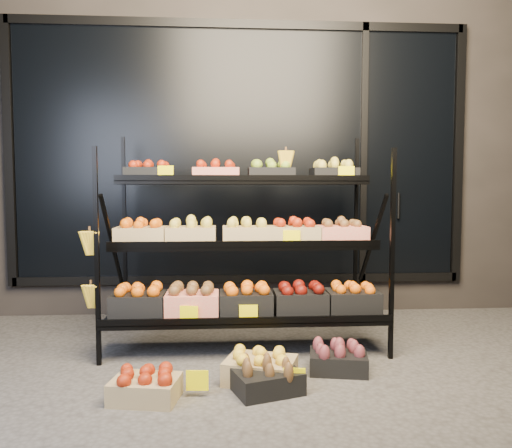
{
  "coord_description": "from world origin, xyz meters",
  "views": [
    {
      "loc": [
        -0.17,
        -3.25,
        1.21
      ],
      "look_at": [
        0.08,
        0.55,
        0.95
      ],
      "focal_mm": 35.0,
      "sensor_mm": 36.0,
      "label": 1
    }
  ],
  "objects": [
    {
      "name": "ground",
      "position": [
        0.0,
        0.0,
        0.0
      ],
      "size": [
        24.0,
        24.0,
        0.0
      ],
      "primitive_type": "plane",
      "color": "#514F4C",
      "rests_on": "ground"
    },
    {
      "name": "building",
      "position": [
        0.0,
        2.59,
        1.75
      ],
      "size": [
        6.0,
        2.08,
        3.5
      ],
      "color": "#2D2826",
      "rests_on": "ground"
    },
    {
      "name": "display_rack",
      "position": [
        -0.01,
        0.6,
        0.79
      ],
      "size": [
        2.18,
        1.02,
        1.66
      ],
      "color": "black",
      "rests_on": "ground"
    },
    {
      "name": "tag_floor_a",
      "position": [
        -0.32,
        -0.4,
        0.06
      ],
      "size": [
        0.13,
        0.01,
        0.12
      ],
      "primitive_type": "cube",
      "color": "#FDEC00",
      "rests_on": "ground"
    },
    {
      "name": "tag_floor_b",
      "position": [
        0.25,
        -0.4,
        0.06
      ],
      "size": [
        0.13,
        0.01,
        0.12
      ],
      "primitive_type": "cube",
      "color": "#FDEC00",
      "rests_on": "ground"
    },
    {
      "name": "floor_crate_left",
      "position": [
        -0.62,
        -0.42,
        0.09
      ],
      "size": [
        0.42,
        0.34,
        0.19
      ],
      "rotation": [
        0.0,
        0.0,
        -0.18
      ],
      "color": "tan",
      "rests_on": "ground"
    },
    {
      "name": "floor_crate_midleft",
      "position": [
        0.09,
        -0.35,
        0.09
      ],
      "size": [
        0.45,
        0.39,
        0.2
      ],
      "rotation": [
        0.0,
        0.0,
        0.32
      ],
      "color": "black",
      "rests_on": "ground"
    },
    {
      "name": "floor_crate_midright",
      "position": [
        0.06,
        -0.19,
        0.1
      ],
      "size": [
        0.51,
        0.43,
        0.21
      ],
      "rotation": [
        0.0,
        0.0,
        -0.32
      ],
      "color": "tan",
      "rests_on": "ground"
    },
    {
      "name": "floor_crate_right",
      "position": [
        0.59,
        -0.05,
        0.09
      ],
      "size": [
        0.42,
        0.34,
        0.19
      ],
      "rotation": [
        0.0,
        0.0,
        -0.19
      ],
      "color": "black",
      "rests_on": "ground"
    }
  ]
}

